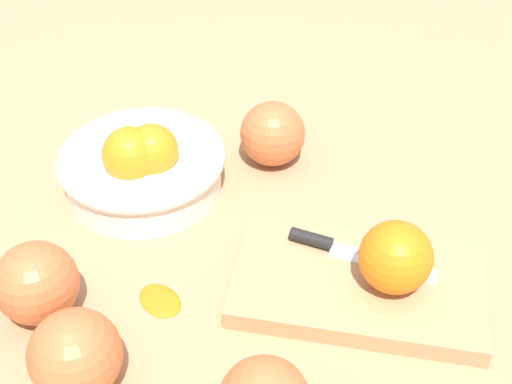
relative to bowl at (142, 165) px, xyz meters
The scene contains 9 objects.
ground_plane 0.19m from the bowl, 35.62° to the right, with size 2.40×2.40×0.00m, color tan.
bowl is the anchor object (origin of this frame).
cutting_board 0.29m from the bowl, 21.78° to the right, with size 0.25×0.14×0.02m, color tan.
orange_on_board 0.32m from the bowl, 19.91° to the right, with size 0.07×0.07×0.07m, color orange.
knife 0.26m from the bowl, 17.35° to the right, with size 0.16×0.04×0.01m.
apple_front_left 0.21m from the bowl, 98.73° to the right, with size 0.08×0.08×0.08m, color #CC6638.
apple_back_center 0.16m from the bowl, 33.89° to the left, with size 0.08×0.08×0.08m, color #CC6638.
apple_front_left_3 0.28m from the bowl, 81.64° to the right, with size 0.08×0.08×0.08m, color #CC6638.
citrus_peel 0.18m from the bowl, 65.40° to the right, with size 0.05×0.04×0.01m, color orange.
Camera 1 is at (0.13, -0.50, 0.53)m, focal length 49.85 mm.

